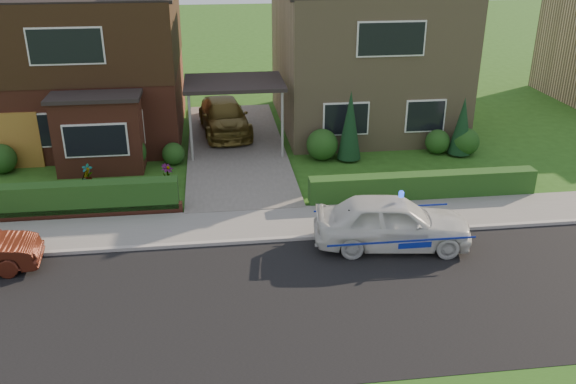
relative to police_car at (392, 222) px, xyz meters
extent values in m
plane|color=#244F15|center=(-3.89, -2.40, -0.73)|extent=(120.00, 120.00, 0.00)
cube|color=black|center=(-3.89, -2.40, -0.73)|extent=(60.00, 6.00, 0.02)
cube|color=#9E9993|center=(-3.89, 0.65, -0.67)|extent=(60.00, 0.16, 0.12)
cube|color=slate|center=(-3.89, 1.70, -0.68)|extent=(60.00, 2.00, 0.10)
cube|color=#666059|center=(-3.89, 8.60, -0.67)|extent=(3.80, 12.00, 0.12)
cube|color=brown|center=(-9.69, 11.60, 2.17)|extent=(7.20, 8.00, 5.80)
cube|color=white|center=(-11.28, 7.58, 0.67)|extent=(1.80, 0.08, 1.30)
cube|color=white|center=(-8.11, 7.58, 0.67)|extent=(1.60, 0.08, 1.30)
cube|color=white|center=(-9.69, 7.58, 3.67)|extent=(2.60, 0.08, 1.30)
cube|color=black|center=(-9.69, 11.60, 3.62)|extent=(7.26, 8.06, 2.90)
cube|color=brown|center=(-8.83, 6.90, 0.62)|extent=(3.00, 1.40, 2.70)
cube|color=black|center=(-8.83, 6.90, 2.04)|extent=(3.20, 1.60, 0.14)
cube|color=#937F5A|center=(1.91, 11.60, 2.17)|extent=(7.20, 8.00, 5.80)
cube|color=white|center=(0.32, 7.58, 0.67)|extent=(1.80, 0.08, 1.30)
cube|color=white|center=(3.49, 7.58, 0.67)|extent=(1.60, 0.08, 1.30)
cube|color=white|center=(1.91, 7.58, 3.67)|extent=(2.60, 0.08, 1.30)
cube|color=black|center=(-3.89, 8.60, 1.97)|extent=(3.80, 3.00, 0.14)
cylinder|color=gray|center=(-5.59, 7.20, 0.62)|extent=(0.10, 0.10, 2.70)
cylinder|color=gray|center=(-2.19, 7.20, 0.62)|extent=(0.10, 0.10, 2.70)
cube|color=#8C601E|center=(-12.14, 7.56, 0.32)|extent=(2.20, 0.10, 2.10)
cube|color=brown|center=(-9.69, 2.90, -0.55)|extent=(7.70, 0.25, 0.36)
cube|color=#123A15|center=(-9.69, 3.05, -0.73)|extent=(7.50, 0.55, 0.90)
cube|color=#123A15|center=(1.91, 2.95, -0.73)|extent=(7.50, 0.55, 0.80)
sphere|color=#123A15|center=(-12.39, 7.10, -0.19)|extent=(1.08, 1.08, 1.08)
sphere|color=#123A15|center=(-7.89, 6.90, -0.07)|extent=(1.32, 1.32, 1.32)
sphere|color=#123A15|center=(-6.29, 7.20, -0.31)|extent=(0.84, 0.84, 0.84)
sphere|color=#123A15|center=(-0.69, 7.00, -0.13)|extent=(1.20, 1.20, 1.20)
sphere|color=#123A15|center=(3.91, 7.10, -0.25)|extent=(0.96, 0.96, 0.96)
sphere|color=#123A15|center=(4.91, 6.80, -0.19)|extent=(1.08, 1.08, 1.08)
cone|color=black|center=(0.31, 6.80, 0.57)|extent=(0.90, 0.90, 2.60)
cone|color=black|center=(4.71, 6.80, 0.37)|extent=(0.90, 0.90, 2.20)
imported|color=silver|center=(0.00, 0.00, 0.00)|extent=(2.26, 4.48, 1.47)
sphere|color=#193FF2|center=(0.22, 0.00, 0.81)|extent=(0.17, 0.17, 0.17)
cube|color=navy|center=(0.00, -0.87, -0.06)|extent=(3.96, 0.02, 0.05)
cube|color=navy|center=(0.00, 0.87, -0.06)|extent=(3.96, 0.01, 0.05)
ellipsoid|color=black|center=(-1.20, -0.10, 0.29)|extent=(0.22, 0.17, 0.21)
sphere|color=white|center=(-1.19, -0.16, 0.28)|extent=(0.11, 0.11, 0.11)
sphere|color=black|center=(-1.18, -0.12, 0.43)|extent=(0.13, 0.13, 0.13)
cone|color=black|center=(-1.23, -0.11, 0.49)|extent=(0.04, 0.04, 0.05)
cone|color=black|center=(-1.14, -0.11, 0.49)|extent=(0.04, 0.04, 0.05)
imported|color=brown|center=(-4.28, 10.51, 0.06)|extent=(2.36, 4.80, 1.34)
imported|color=gray|center=(-9.15, 5.68, -0.39)|extent=(0.37, 0.26, 0.69)
imported|color=gray|center=(-9.13, 5.05, -0.33)|extent=(0.57, 0.56, 0.81)
imported|color=gray|center=(-6.39, 4.94, -0.32)|extent=(0.65, 0.65, 0.83)
camera|label=1|loc=(-4.76, -14.54, 7.52)|focal=38.00mm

